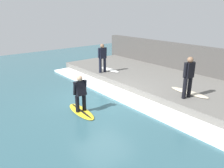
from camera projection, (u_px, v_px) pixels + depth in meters
ground_plane at (103, 101)px, 9.77m from camera, size 28.00×28.00×0.00m
concrete_ledge at (157, 81)px, 11.95m from camera, size 4.40×12.74×0.40m
back_wall at (185, 61)px, 13.17m from camera, size 0.50×13.37×1.95m
wave_foam_crest at (120, 95)px, 10.38m from camera, size 1.03×12.10×0.10m
surfboard_riding at (81, 111)px, 8.72m from camera, size 0.66×1.81×0.07m
surfer_riding at (80, 92)px, 8.45m from camera, size 0.55×0.44×1.47m
surfer_waiting_near at (189, 75)px, 8.82m from camera, size 0.58×0.27×1.73m
surfboard_waiting_near at (189, 92)px, 9.62m from camera, size 0.50×1.82×0.06m
surfer_waiting_far at (102, 57)px, 12.57m from camera, size 0.57×0.30×1.67m
surfboard_waiting_far at (110, 70)px, 13.32m from camera, size 0.49×1.66×0.06m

